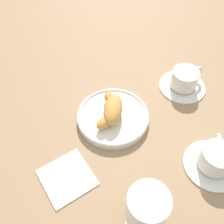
% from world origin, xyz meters
% --- Properties ---
extents(ground_plane, '(2.20, 2.20, 0.00)m').
position_xyz_m(ground_plane, '(0.00, 0.00, 0.00)').
color(ground_plane, '#997551').
extents(pastry_plate, '(0.19, 0.19, 0.02)m').
position_xyz_m(pastry_plate, '(0.02, 0.00, 0.01)').
color(pastry_plate, silver).
rests_on(pastry_plate, ground_plane).
extents(croissant_large, '(0.13, 0.10, 0.04)m').
position_xyz_m(croissant_large, '(0.02, 0.01, 0.04)').
color(croissant_large, '#CC893D').
rests_on(croissant_large, pastry_plate).
extents(coffee_cup_near, '(0.14, 0.14, 0.06)m').
position_xyz_m(coffee_cup_near, '(0.03, -0.27, 0.03)').
color(coffee_cup_near, silver).
rests_on(coffee_cup_near, ground_plane).
extents(coffee_cup_far, '(0.14, 0.14, 0.06)m').
position_xyz_m(coffee_cup_far, '(0.24, -0.11, 0.03)').
color(coffee_cup_far, silver).
rests_on(coffee_cup_far, ground_plane).
extents(juice_glass_left, '(0.08, 0.08, 0.14)m').
position_xyz_m(juice_glass_left, '(-0.17, -0.19, 0.09)').
color(juice_glass_left, white).
rests_on(juice_glass_left, ground_plane).
extents(folded_napkin, '(0.15, 0.15, 0.01)m').
position_xyz_m(folded_napkin, '(-0.18, 0.00, 0.00)').
color(folded_napkin, silver).
rests_on(folded_napkin, ground_plane).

